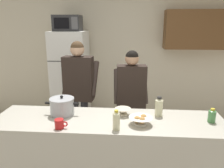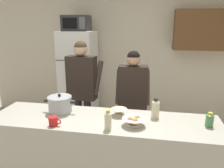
{
  "view_description": "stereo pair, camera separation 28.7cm",
  "coord_description": "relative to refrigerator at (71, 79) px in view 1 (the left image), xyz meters",
  "views": [
    {
      "loc": [
        0.21,
        -2.21,
        1.93
      ],
      "look_at": [
        0.0,
        0.55,
        1.17
      ],
      "focal_mm": 35.46,
      "sensor_mm": 36.0,
      "label": 1
    },
    {
      "loc": [
        0.5,
        -2.17,
        1.93
      ],
      "look_at": [
        0.0,
        0.55,
        1.17
      ],
      "focal_mm": 35.46,
      "sensor_mm": 36.0,
      "label": 2
    }
  ],
  "objects": [
    {
      "name": "refrigerator",
      "position": [
        0.0,
        0.0,
        0.0
      ],
      "size": [
        0.64,
        0.68,
        1.8
      ],
      "color": "white",
      "rests_on": "ground"
    },
    {
      "name": "microwave",
      "position": [
        0.0,
        -0.02,
        1.04
      ],
      "size": [
        0.48,
        0.37,
        0.28
      ],
      "color": "#2D2D30",
      "rests_on": "refrigerator"
    },
    {
      "name": "cooking_pot",
      "position": [
        0.36,
        -1.75,
        0.12
      ],
      "size": [
        0.39,
        0.28,
        0.23
      ],
      "color": "#ADAFB5",
      "rests_on": "kitchen_island"
    },
    {
      "name": "bottle_mid_counter",
      "position": [
        1.99,
        -1.83,
        0.1
      ],
      "size": [
        0.08,
        0.08,
        0.15
      ],
      "color": "#4C8C4C",
      "rests_on": "kitchen_island"
    },
    {
      "name": "back_wall_unit",
      "position": [
        1.15,
        0.41,
        0.48
      ],
      "size": [
        6.0,
        0.48,
        2.6
      ],
      "color": "beige",
      "rests_on": "ground"
    },
    {
      "name": "bread_bowl",
      "position": [
        1.24,
        -1.95,
        0.07
      ],
      "size": [
        0.25,
        0.25,
        0.1
      ],
      "color": "white",
      "rests_on": "kitchen_island"
    },
    {
      "name": "bottle_far_corner",
      "position": [
        1.0,
        -2.08,
        0.12
      ],
      "size": [
        0.07,
        0.07,
        0.21
      ],
      "color": "beige",
      "rests_on": "kitchen_island"
    },
    {
      "name": "bottle_near_edge",
      "position": [
        1.45,
        -1.71,
        0.13
      ],
      "size": [
        0.09,
        0.09,
        0.22
      ],
      "color": "beige",
      "rests_on": "kitchen_island"
    },
    {
      "name": "person_by_sink",
      "position": [
        1.15,
        -1.08,
        0.08
      ],
      "size": [
        0.51,
        0.44,
        1.58
      ],
      "color": "#33384C",
      "rests_on": "ground"
    },
    {
      "name": "coffee_mug",
      "position": [
        0.43,
        -2.1,
        0.07
      ],
      "size": [
        0.13,
        0.09,
        0.1
      ],
      "color": "red",
      "rests_on": "kitchen_island"
    },
    {
      "name": "empty_bowl",
      "position": [
        1.05,
        -1.72,
        0.07
      ],
      "size": [
        0.19,
        0.19,
        0.08
      ],
      "color": "beige",
      "rests_on": "kitchen_island"
    },
    {
      "name": "kitchen_island",
      "position": [
        0.9,
        -1.85,
        -0.44
      ],
      "size": [
        2.52,
        0.68,
        0.92
      ],
      "primitive_type": "cube",
      "color": "#BCB7A8",
      "rests_on": "ground"
    },
    {
      "name": "person_near_pot",
      "position": [
        0.38,
        -0.95,
        0.16
      ],
      "size": [
        0.54,
        0.45,
        1.69
      ],
      "color": "black",
      "rests_on": "ground"
    }
  ]
}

